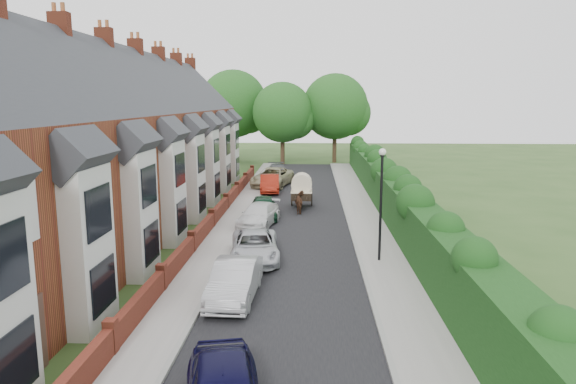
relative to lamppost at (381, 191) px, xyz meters
name	(u,v)px	position (x,y,z in m)	size (l,w,h in m)	color
ground	(302,294)	(-3.40, -4.00, -3.30)	(140.00, 140.00, 0.00)	#2D4C1E
road	(297,224)	(-3.90, 7.00, -3.29)	(6.00, 58.00, 0.02)	black
pavement_hedge_side	(367,224)	(0.20, 7.00, -3.24)	(2.20, 58.00, 0.12)	gray
pavement_house_side	(232,223)	(-7.75, 7.00, -3.24)	(1.70, 58.00, 0.12)	gray
kerb_hedge_side	(349,224)	(-0.85, 7.00, -3.23)	(0.18, 58.00, 0.13)	gray
kerb_house_side	(246,223)	(-6.95, 7.00, -3.23)	(0.18, 58.00, 0.13)	gray
hedge	(399,199)	(2.00, 7.00, -1.70)	(2.10, 58.00, 2.85)	#123711
terrace_row	(113,150)	(-14.27, 5.98, 1.18)	(9.05, 40.50, 11.50)	brown
garden_wall_row	(212,220)	(-8.75, 6.00, -2.84)	(0.35, 40.35, 1.10)	maroon
lamppost	(381,191)	(0.00, 0.00, 0.00)	(0.32, 0.32, 5.16)	black
tree_far_left	(286,114)	(-6.05, 36.08, 2.41)	(7.14, 6.80, 9.29)	#332316
tree_far_right	(338,108)	(-0.01, 38.08, 3.02)	(7.98, 7.60, 10.31)	#332316
tree_far_back	(237,106)	(-11.99, 39.08, 3.32)	(8.40, 8.00, 10.82)	#332316
car_silver_a	(235,281)	(-5.85, -4.60, -2.58)	(1.51, 4.32, 1.42)	#B4B4B9
car_silver_b	(255,246)	(-5.64, 0.13, -2.65)	(2.13, 4.62, 1.28)	silver
car_white	(259,215)	(-6.12, 6.60, -2.66)	(1.80, 4.42, 1.28)	silver
car_green	(264,207)	(-6.02, 8.60, -2.61)	(1.62, 4.02, 1.37)	#0F321E
car_red	(270,184)	(-6.40, 17.80, -2.61)	(1.46, 4.19, 1.38)	maroon
car_beige	(272,177)	(-6.40, 20.49, -2.51)	(2.62, 5.69, 1.58)	tan
car_grey	(278,171)	(-6.25, 25.40, -2.64)	(1.83, 4.51, 1.31)	#4D5054
horse	(301,203)	(-3.74, 10.15, -2.60)	(0.75, 1.65, 1.39)	#442819
horse_cart	(302,188)	(-3.74, 11.93, -1.95)	(1.48, 3.26, 2.35)	black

